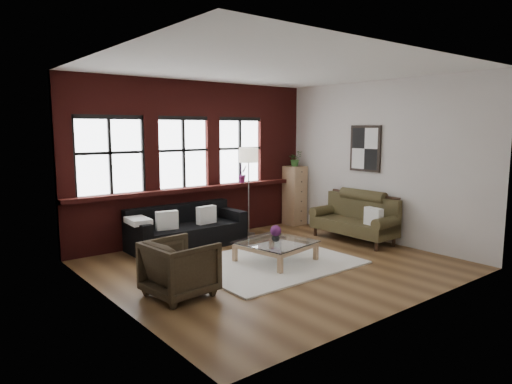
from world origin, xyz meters
TOP-DOWN VIEW (x-y plane):
  - floor at (0.00, 0.00)m, footprint 5.50×5.50m
  - ceiling at (0.00, 0.00)m, footprint 5.50×5.50m
  - wall_back at (0.00, 2.50)m, footprint 5.50×0.00m
  - wall_front at (0.00, -2.50)m, footprint 5.50×0.00m
  - wall_left at (-2.75, 0.00)m, footprint 0.00×5.00m
  - wall_right at (2.75, 0.00)m, footprint 0.00×5.00m
  - brick_backwall at (0.00, 2.44)m, footprint 5.50×0.12m
  - sill_ledge at (0.00, 2.35)m, footprint 5.50×0.30m
  - window_left at (-1.80, 2.45)m, footprint 1.38×0.10m
  - window_mid at (-0.30, 2.45)m, footprint 1.38×0.10m
  - window_right at (1.10, 2.45)m, footprint 1.38×0.10m
  - wall_poster at (2.72, 0.30)m, footprint 0.05×0.74m
  - shag_rug at (-0.01, 0.06)m, footprint 2.71×2.14m
  - dark_sofa at (-0.55, 1.90)m, footprint 2.23×0.90m
  - pillow_a at (-1.03, 1.80)m, footprint 0.42×0.22m
  - pillow_b at (-0.18, 1.80)m, footprint 0.41×0.18m
  - vintage_settee at (2.30, 0.22)m, footprint 0.81×1.81m
  - pillow_settee at (2.22, -0.34)m, footprint 0.19×0.39m
  - armchair at (-1.94, -0.30)m, footprint 0.93×0.91m
  - coffee_table at (0.11, 0.08)m, footprint 1.27×1.27m
  - vase at (0.11, 0.08)m, footprint 0.15×0.15m
  - flowers at (0.11, 0.08)m, footprint 0.19×0.19m
  - drawer_chest at (2.50, 2.14)m, footprint 0.42×0.42m
  - potted_plant_top at (2.50, 2.14)m, footprint 0.33×0.29m
  - floor_lamp at (0.97, 1.94)m, footprint 0.40×0.40m
  - sill_plant at (1.10, 2.32)m, footprint 0.23×0.20m

SIDE VIEW (x-z plane):
  - floor at x=0.00m, z-range 0.00..0.00m
  - shag_rug at x=-0.01m, z-range 0.00..0.03m
  - coffee_table at x=0.11m, z-range -0.01..0.36m
  - armchair at x=-1.94m, z-range 0.00..0.77m
  - dark_sofa at x=-0.55m, z-range 0.00..0.81m
  - vase at x=0.11m, z-range 0.36..0.50m
  - vintage_settee at x=2.30m, z-range 0.00..0.97m
  - flowers at x=0.11m, z-range 0.45..0.64m
  - pillow_settee at x=2.22m, z-range 0.42..0.76m
  - pillow_a at x=-1.03m, z-range 0.42..0.76m
  - pillow_b at x=-0.18m, z-range 0.42..0.76m
  - drawer_chest at x=2.50m, z-range 0.00..1.38m
  - floor_lamp at x=0.97m, z-range 0.00..2.01m
  - sill_ledge at x=0.00m, z-range 1.00..1.08m
  - sill_plant at x=1.10m, z-range 1.08..1.45m
  - potted_plant_top at x=2.50m, z-range 1.38..1.73m
  - wall_back at x=0.00m, z-range -1.15..4.35m
  - wall_front at x=0.00m, z-range -1.15..4.35m
  - wall_left at x=-2.75m, z-range -0.90..4.10m
  - wall_right at x=2.75m, z-range -0.90..4.10m
  - brick_backwall at x=0.00m, z-range 0.00..3.20m
  - window_left at x=-1.80m, z-range 1.00..2.50m
  - window_mid at x=-0.30m, z-range 1.00..2.50m
  - window_right at x=1.10m, z-range 1.00..2.50m
  - wall_poster at x=2.72m, z-range 1.38..2.32m
  - ceiling at x=0.00m, z-range 3.20..3.20m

